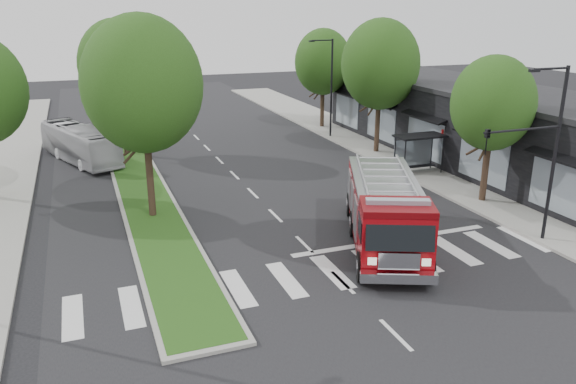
# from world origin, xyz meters

# --- Properties ---
(ground) EXTENTS (140.00, 140.00, 0.00)m
(ground) POSITION_xyz_m (0.00, 0.00, 0.00)
(ground) COLOR black
(ground) RESTS_ON ground
(sidewalk_right) EXTENTS (5.00, 80.00, 0.15)m
(sidewalk_right) POSITION_xyz_m (12.50, 10.00, 0.07)
(sidewalk_right) COLOR gray
(sidewalk_right) RESTS_ON ground
(median) EXTENTS (3.00, 50.00, 0.15)m
(median) POSITION_xyz_m (-6.00, 18.00, 0.08)
(median) COLOR gray
(median) RESTS_ON ground
(storefront_row) EXTENTS (8.00, 30.00, 5.00)m
(storefront_row) POSITION_xyz_m (17.00, 10.00, 2.50)
(storefront_row) COLOR black
(storefront_row) RESTS_ON ground
(bus_shelter) EXTENTS (3.20, 1.60, 2.61)m
(bus_shelter) POSITION_xyz_m (11.20, 8.15, 2.04)
(bus_shelter) COLOR black
(bus_shelter) RESTS_ON ground
(tree_right_near) EXTENTS (4.40, 4.40, 8.05)m
(tree_right_near) POSITION_xyz_m (11.50, 2.00, 5.51)
(tree_right_near) COLOR black
(tree_right_near) RESTS_ON ground
(tree_right_mid) EXTENTS (5.60, 5.60, 9.72)m
(tree_right_mid) POSITION_xyz_m (11.50, 14.00, 6.49)
(tree_right_mid) COLOR black
(tree_right_mid) RESTS_ON ground
(tree_right_far) EXTENTS (5.00, 5.00, 8.73)m
(tree_right_far) POSITION_xyz_m (11.50, 24.00, 5.84)
(tree_right_far) COLOR black
(tree_right_far) RESTS_ON ground
(tree_median_near) EXTENTS (5.80, 5.80, 10.16)m
(tree_median_near) POSITION_xyz_m (-6.00, 6.00, 6.81)
(tree_median_near) COLOR black
(tree_median_near) RESTS_ON ground
(tree_median_far) EXTENTS (5.60, 5.60, 9.72)m
(tree_median_far) POSITION_xyz_m (-6.00, 20.00, 6.49)
(tree_median_far) COLOR black
(tree_median_far) RESTS_ON ground
(streetlight_right_near) EXTENTS (4.08, 0.22, 8.00)m
(streetlight_right_near) POSITION_xyz_m (9.61, -3.50, 4.67)
(streetlight_right_near) COLOR black
(streetlight_right_near) RESTS_ON ground
(streetlight_right_far) EXTENTS (2.11, 0.20, 8.00)m
(streetlight_right_far) POSITION_xyz_m (10.35, 20.00, 4.48)
(streetlight_right_far) COLOR black
(streetlight_right_far) RESTS_ON ground
(fire_engine) EXTENTS (6.41, 9.95, 3.33)m
(fire_engine) POSITION_xyz_m (3.40, -1.24, 1.60)
(fire_engine) COLOR #5E0509
(fire_engine) RESTS_ON ground
(city_bus) EXTENTS (5.31, 9.45, 2.58)m
(city_bus) POSITION_xyz_m (-9.19, 19.13, 1.29)
(city_bus) COLOR #B0B0B5
(city_bus) RESTS_ON ground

